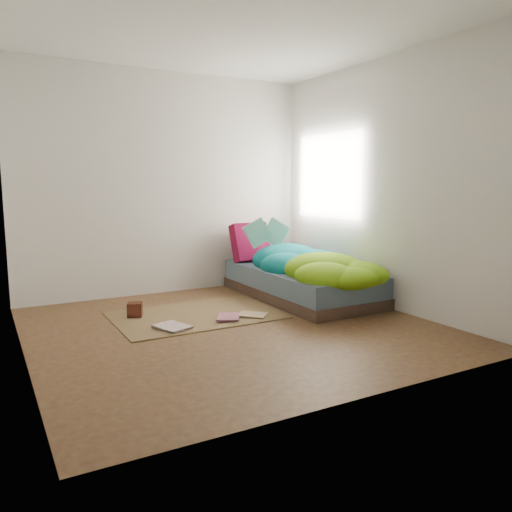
# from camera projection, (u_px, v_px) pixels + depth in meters

# --- Properties ---
(ground) EXTENTS (3.50, 3.50, 0.00)m
(ground) POSITION_uv_depth(u_px,v_px,m) (234.00, 327.00, 4.58)
(ground) COLOR #49281C
(ground) RESTS_ON ground
(room_walls) EXTENTS (3.54, 3.54, 2.62)m
(room_walls) POSITION_uv_depth(u_px,v_px,m) (234.00, 147.00, 4.35)
(room_walls) COLOR silver
(room_walls) RESTS_ON ground
(bed) EXTENTS (1.00, 2.00, 0.34)m
(bed) POSITION_uv_depth(u_px,v_px,m) (300.00, 283.00, 5.76)
(bed) COLOR #33261C
(bed) RESTS_ON ground
(duvet) EXTENTS (0.96, 1.84, 0.34)m
(duvet) POSITION_uv_depth(u_px,v_px,m) (312.00, 256.00, 5.52)
(duvet) COLOR #074F6D
(duvet) RESTS_ON bed
(rug) EXTENTS (1.60, 1.10, 0.01)m
(rug) POSITION_uv_depth(u_px,v_px,m) (196.00, 315.00, 4.98)
(rug) COLOR brown
(rug) RESTS_ON ground
(pillow_floral) EXTENTS (0.59, 0.37, 0.13)m
(pillow_floral) POSITION_uv_depth(u_px,v_px,m) (272.00, 254.00, 6.46)
(pillow_floral) COLOR silver
(pillow_floral) RESTS_ON bed
(pillow_magenta) EXTENTS (0.48, 0.18, 0.48)m
(pillow_magenta) POSITION_uv_depth(u_px,v_px,m) (250.00, 242.00, 6.24)
(pillow_magenta) COLOR #500532
(pillow_magenta) RESTS_ON bed
(open_book) EXTENTS (0.46, 0.28, 0.28)m
(open_book) POSITION_uv_depth(u_px,v_px,m) (267.00, 225.00, 5.99)
(open_book) COLOR #2D8A3C
(open_book) RESTS_ON duvet
(wooden_box) EXTENTS (0.18, 0.18, 0.14)m
(wooden_box) POSITION_uv_depth(u_px,v_px,m) (135.00, 309.00, 4.90)
(wooden_box) COLOR black
(wooden_box) RESTS_ON rug
(floor_book_a) EXTENTS (0.32, 0.38, 0.02)m
(floor_book_a) POSITION_uv_depth(u_px,v_px,m) (162.00, 330.00, 4.42)
(floor_book_a) COLOR white
(floor_book_a) RESTS_ON rug
(floor_book_b) EXTENTS (0.32, 0.35, 0.03)m
(floor_book_b) POSITION_uv_depth(u_px,v_px,m) (217.00, 317.00, 4.82)
(floor_book_b) COLOR #C4717A
(floor_book_b) RESTS_ON rug
(floor_book_c) EXTENTS (0.34, 0.34, 0.02)m
(floor_book_c) POSITION_uv_depth(u_px,v_px,m) (249.00, 318.00, 4.83)
(floor_book_c) COLOR tan
(floor_book_c) RESTS_ON rug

